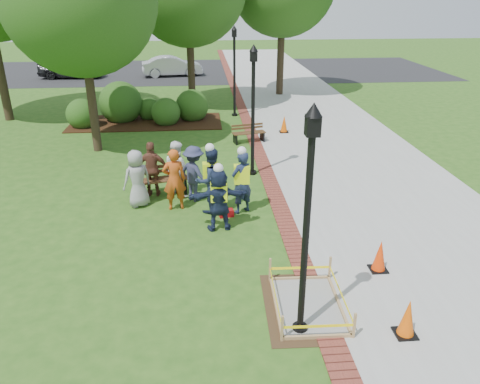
{
  "coord_description": "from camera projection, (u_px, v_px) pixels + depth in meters",
  "views": [
    {
      "loc": [
        -0.45,
        -9.8,
        5.82
      ],
      "look_at": [
        0.5,
        1.2,
        1.0
      ],
      "focal_mm": 35.0,
      "sensor_mm": 36.0,
      "label": 1
    }
  ],
  "objects": [
    {
      "name": "hivis_worker_a",
      "position": [
        219.0,
        197.0,
        11.96
      ],
      "size": [
        0.57,
        0.4,
        1.83
      ],
      "color": "#1C224A",
      "rests_on": "ground"
    },
    {
      "name": "casual_person_b",
      "position": [
        174.0,
        180.0,
        13.1
      ],
      "size": [
        0.62,
        0.45,
        1.79
      ],
      "color": "#BB4816",
      "rests_on": "ground"
    },
    {
      "name": "hivis_worker_c",
      "position": [
        211.0,
        179.0,
        12.9
      ],
      "size": [
        0.7,
        0.59,
        2.01
      ],
      "color": "#1B1D47",
      "rests_on": "ground"
    },
    {
      "name": "shrub_c",
      "position": [
        167.0,
        124.0,
        21.76
      ],
      "size": [
        1.34,
        1.34,
        1.34
      ],
      "primitive_type": "sphere",
      "color": "#244F16",
      "rests_on": "ground"
    },
    {
      "name": "shrub_d",
      "position": [
        193.0,
        120.0,
        22.55
      ],
      "size": [
        1.57,
        1.57,
        1.57
      ],
      "primitive_type": "sphere",
      "color": "#244F16",
      "rests_on": "ground"
    },
    {
      "name": "brick_edging",
      "position": [
        251.0,
        132.0,
        20.57
      ],
      "size": [
        0.5,
        60.0,
        0.03
      ],
      "primitive_type": "cube",
      "color": "maroon",
      "rests_on": "ground"
    },
    {
      "name": "lamp_far",
      "position": [
        234.0,
        65.0,
        22.29
      ],
      "size": [
        0.28,
        0.28,
        4.26
      ],
      "color": "black",
      "rests_on": "ground"
    },
    {
      "name": "casual_person_d",
      "position": [
        152.0,
        169.0,
        13.99
      ],
      "size": [
        0.57,
        0.39,
        1.69
      ],
      "color": "brown",
      "rests_on": "ground"
    },
    {
      "name": "cone_front",
      "position": [
        407.0,
        319.0,
        8.4
      ],
      "size": [
        0.39,
        0.39,
        0.77
      ],
      "color": "black",
      "rests_on": "ground"
    },
    {
      "name": "bench_far",
      "position": [
        249.0,
        137.0,
        19.14
      ],
      "size": [
        1.41,
        0.74,
        0.73
      ],
      "color": "brown",
      "rests_on": "ground"
    },
    {
      "name": "shrub_e",
      "position": [
        150.0,
        119.0,
        22.7
      ],
      "size": [
        1.1,
        1.1,
        1.1
      ],
      "primitive_type": "sphere",
      "color": "#244F16",
      "rests_on": "ground"
    },
    {
      "name": "lamp_near",
      "position": [
        307.0,
        210.0,
        7.67
      ],
      "size": [
        0.28,
        0.28,
        4.26
      ],
      "color": "black",
      "rests_on": "ground"
    },
    {
      "name": "cone_far",
      "position": [
        284.0,
        124.0,
        20.4
      ],
      "size": [
        0.38,
        0.38,
        0.76
      ],
      "color": "black",
      "rests_on": "ground"
    },
    {
      "name": "casual_person_a",
      "position": [
        137.0,
        179.0,
        13.31
      ],
      "size": [
        0.64,
        0.58,
        1.68
      ],
      "color": "gray",
      "rests_on": "ground"
    },
    {
      "name": "toolbox",
      "position": [
        226.0,
        213.0,
        12.96
      ],
      "size": [
        0.43,
        0.29,
        0.2
      ],
      "primitive_type": "cube",
      "rotation": [
        0.0,
        0.0,
        0.18
      ],
      "color": "maroon",
      "rests_on": "ground"
    },
    {
      "name": "cone_back",
      "position": [
        380.0,
        256.0,
        10.35
      ],
      "size": [
        0.38,
        0.38,
        0.76
      ],
      "color": "black",
      "rests_on": "ground"
    },
    {
      "name": "mulch_bed",
      "position": [
        146.0,
        122.0,
        22.02
      ],
      "size": [
        7.0,
        3.0,
        0.05
      ],
      "primitive_type": "cube",
      "color": "#381E0F",
      "rests_on": "ground"
    },
    {
      "name": "parked_car_a",
      "position": [
        72.0,
        78.0,
        33.04
      ],
      "size": [
        2.48,
        5.1,
        1.62
      ],
      "primitive_type": "imported",
      "rotation": [
        0.0,
        0.0,
        1.5
      ],
      "color": "black",
      "rests_on": "ground"
    },
    {
      "name": "parked_car_b",
      "position": [
        173.0,
        76.0,
        33.76
      ],
      "size": [
        2.69,
        4.92,
        1.52
      ],
      "primitive_type": "imported",
      "rotation": [
        0.0,
        0.0,
        1.72
      ],
      "color": "#B2B1B6",
      "rests_on": "ground"
    },
    {
      "name": "casual_person_c",
      "position": [
        177.0,
        168.0,
        14.03
      ],
      "size": [
        0.61,
        0.65,
        1.7
      ],
      "color": "white",
      "rests_on": "ground"
    },
    {
      "name": "hivis_worker_b",
      "position": [
        242.0,
        181.0,
        12.87
      ],
      "size": [
        0.68,
        0.61,
        1.94
      ],
      "color": "#181E3F",
      "rests_on": "ground"
    },
    {
      "name": "wet_concrete_pad",
      "position": [
        308.0,
        297.0,
        9.21
      ],
      "size": [
        1.77,
        2.35,
        0.55
      ],
      "color": "#47331E",
      "rests_on": "ground"
    },
    {
      "name": "casual_person_e",
      "position": [
        194.0,
        174.0,
        13.68
      ],
      "size": [
        0.62,
        0.62,
        1.67
      ],
      "color": "#2D304F",
      "rests_on": "ground"
    },
    {
      "name": "bench_near",
      "position": [
        161.0,
        186.0,
        14.27
      ],
      "size": [
        1.7,
        0.91,
        0.87
      ],
      "color": "brown",
      "rests_on": "ground"
    },
    {
      "name": "parking_lot",
      "position": [
        205.0,
        71.0,
        35.96
      ],
      "size": [
        36.0,
        12.0,
        0.01
      ],
      "primitive_type": "cube",
      "color": "black",
      "rests_on": "ground"
    },
    {
      "name": "sidewalk",
      "position": [
        323.0,
        130.0,
        20.83
      ],
      "size": [
        6.0,
        60.0,
        0.02
      ],
      "primitive_type": "cube",
      "color": "#9E9E99",
      "rests_on": "ground"
    },
    {
      "name": "ground",
      "position": [
        224.0,
        250.0,
        11.31
      ],
      "size": [
        100.0,
        100.0,
        0.0
      ],
      "primitive_type": "plane",
      "color": "#285116",
      "rests_on": "ground"
    },
    {
      "name": "shrub_b",
      "position": [
        122.0,
        121.0,
        22.37
      ],
      "size": [
        2.01,
        2.01,
        2.01
      ],
      "primitive_type": "sphere",
      "color": "#244F16",
      "rests_on": "ground"
    },
    {
      "name": "shrub_a",
      "position": [
        84.0,
        127.0,
        21.35
      ],
      "size": [
        1.41,
        1.41,
        1.41
      ],
      "primitive_type": "sphere",
      "color": "#244F16",
      "rests_on": "ground"
    },
    {
      "name": "lamp_mid",
      "position": [
        253.0,
        102.0,
        14.98
      ],
      "size": [
        0.28,
        0.28,
        4.26
      ],
      "color": "black",
      "rests_on": "ground"
    }
  ]
}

